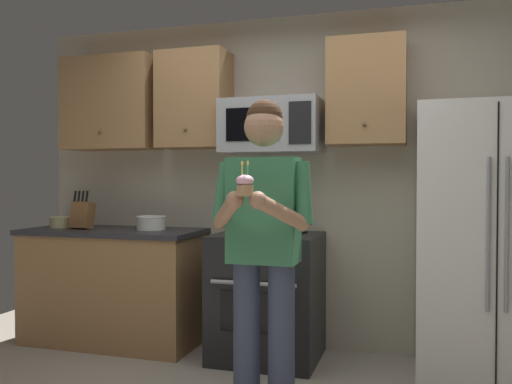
{
  "coord_description": "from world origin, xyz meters",
  "views": [
    {
      "loc": [
        0.9,
        -2.42,
        1.32
      ],
      "look_at": [
        0.05,
        0.42,
        1.25
      ],
      "focal_mm": 37.56,
      "sensor_mm": 36.0,
      "label": 1
    }
  ],
  "objects": [
    {
      "name": "wall_back",
      "position": [
        0.0,
        1.75,
        1.3
      ],
      "size": [
        4.4,
        0.1,
        2.6
      ],
      "primitive_type": "cube",
      "color": "#B7AD99",
      "rests_on": "ground"
    },
    {
      "name": "oven_range",
      "position": [
        -0.15,
        1.36,
        0.46
      ],
      "size": [
        0.76,
        0.7,
        0.93
      ],
      "color": "black",
      "rests_on": "ground"
    },
    {
      "name": "microwave",
      "position": [
        -0.15,
        1.48,
        1.72
      ],
      "size": [
        0.74,
        0.41,
        0.4
      ],
      "color": "#9EA0A5"
    },
    {
      "name": "refrigerator",
      "position": [
        1.35,
        1.32,
        0.9
      ],
      "size": [
        0.9,
        0.75,
        1.8
      ],
      "color": "white",
      "rests_on": "ground"
    },
    {
      "name": "cabinet_row_upper",
      "position": [
        -0.72,
        1.53,
        1.95
      ],
      "size": [
        2.78,
        0.36,
        0.76
      ],
      "color": "#9E7247"
    },
    {
      "name": "counter_left",
      "position": [
        -1.45,
        1.38,
        0.46
      ],
      "size": [
        1.44,
        0.66,
        0.92
      ],
      "color": "#9E7247",
      "rests_on": "ground"
    },
    {
      "name": "knife_block",
      "position": [
        -1.7,
        1.33,
        1.03
      ],
      "size": [
        0.16,
        0.15,
        0.32
      ],
      "color": "brown",
      "rests_on": "counter_left"
    },
    {
      "name": "bowl_large_white",
      "position": [
        -1.13,
        1.42,
        0.98
      ],
      "size": [
        0.24,
        0.24,
        0.11
      ],
      "color": "white",
      "rests_on": "counter_left"
    },
    {
      "name": "bowl_small_colored",
      "position": [
        -1.94,
        1.38,
        0.97
      ],
      "size": [
        0.19,
        0.19,
        0.09
      ],
      "color": "beige",
      "rests_on": "counter_left"
    },
    {
      "name": "person",
      "position": [
        0.09,
        0.41,
        1.0
      ],
      "size": [
        0.6,
        0.48,
        1.76
      ],
      "color": "#383F59",
      "rests_on": "ground"
    },
    {
      "name": "cupcake",
      "position": [
        0.09,
        0.08,
        1.29
      ],
      "size": [
        0.09,
        0.09,
        0.17
      ],
      "color": "#A87F56"
    }
  ]
}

